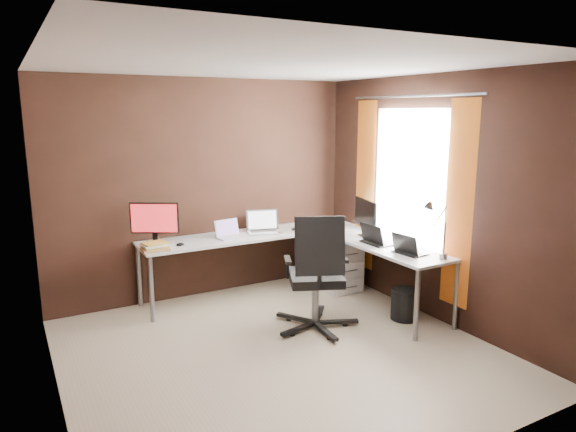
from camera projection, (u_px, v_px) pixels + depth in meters
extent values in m
cube|color=tan|center=(279.00, 352.00, 4.61)|extent=(3.60, 3.60, 0.00)
cube|color=white|center=(278.00, 64.00, 4.11)|extent=(3.60, 3.60, 0.00)
cube|color=black|center=(205.00, 189.00, 5.90)|extent=(3.60, 0.00, 2.50)
cube|color=black|center=(433.00, 274.00, 2.82)|extent=(3.60, 0.00, 2.50)
cube|color=black|center=(47.00, 242.00, 3.50)|extent=(0.00, 3.60, 2.50)
cube|color=black|center=(434.00, 199.00, 5.22)|extent=(0.00, 3.60, 2.50)
cube|color=white|center=(410.00, 176.00, 5.48)|extent=(0.00, 1.00, 1.30)
cube|color=#D25B18|center=(459.00, 205.00, 4.88)|extent=(0.01, 0.35, 2.00)
cube|color=#D25B18|center=(365.00, 186.00, 6.12)|extent=(0.01, 0.35, 2.00)
cylinder|color=slate|center=(412.00, 96.00, 5.29)|extent=(0.02, 1.90, 0.02)
cube|color=white|center=(254.00, 235.00, 5.98)|extent=(2.65, 0.60, 0.03)
cube|color=white|center=(385.00, 245.00, 5.51)|extent=(0.60, 1.65, 0.03)
cylinder|color=slate|center=(151.00, 289.00, 5.21)|extent=(0.05, 0.05, 0.70)
cylinder|color=slate|center=(139.00, 275.00, 5.66)|extent=(0.05, 0.05, 0.70)
cylinder|color=slate|center=(417.00, 305.00, 4.78)|extent=(0.05, 0.05, 0.70)
cylinder|color=slate|center=(456.00, 296.00, 5.03)|extent=(0.05, 0.05, 0.70)
cylinder|color=slate|center=(332.00, 246.00, 6.89)|extent=(0.05, 0.05, 0.70)
cube|color=white|center=(338.00, 265.00, 6.22)|extent=(0.42, 0.50, 0.60)
cube|color=black|center=(155.00, 244.00, 5.49)|extent=(0.27, 0.24, 0.01)
cube|color=black|center=(155.00, 238.00, 5.50)|extent=(0.06, 0.05, 0.10)
cube|color=black|center=(154.00, 218.00, 5.45)|extent=(0.46, 0.28, 0.33)
cube|color=red|center=(154.00, 218.00, 5.44)|extent=(0.42, 0.25, 0.30)
cube|color=black|center=(366.00, 236.00, 5.82)|extent=(0.17, 0.22, 0.01)
cube|color=black|center=(365.00, 232.00, 5.81)|extent=(0.04, 0.05, 0.09)
cube|color=black|center=(365.00, 214.00, 5.76)|extent=(0.15, 0.51, 0.33)
cube|color=#0F47BB|center=(367.00, 214.00, 5.77)|extent=(0.12, 0.48, 0.30)
cube|color=white|center=(231.00, 237.00, 5.76)|extent=(0.32, 0.25, 0.02)
cube|color=white|center=(227.00, 228.00, 5.80)|extent=(0.30, 0.10, 0.18)
cube|color=#79579A|center=(227.00, 228.00, 5.79)|extent=(0.26, 0.08, 0.16)
cube|color=silver|center=(264.00, 232.00, 6.02)|extent=(0.44, 0.36, 0.02)
cube|color=silver|center=(262.00, 220.00, 6.09)|extent=(0.39, 0.17, 0.24)
cube|color=white|center=(262.00, 220.00, 6.08)|extent=(0.34, 0.15, 0.20)
cube|color=black|center=(378.00, 243.00, 5.52)|extent=(0.24, 0.34, 0.02)
cube|color=black|center=(372.00, 234.00, 5.45)|extent=(0.07, 0.34, 0.21)
cube|color=#161936|center=(372.00, 234.00, 5.45)|extent=(0.06, 0.30, 0.18)
cube|color=black|center=(410.00, 253.00, 5.14)|extent=(0.25, 0.33, 0.02)
cube|color=black|center=(405.00, 244.00, 5.07)|extent=(0.09, 0.32, 0.20)
cube|color=#BD4E89|center=(405.00, 244.00, 5.07)|extent=(0.08, 0.28, 0.17)
cube|color=tan|center=(155.00, 249.00, 5.24)|extent=(0.27, 0.22, 0.03)
cube|color=gold|center=(155.00, 247.00, 5.24)|extent=(0.25, 0.20, 0.02)
cube|color=white|center=(155.00, 245.00, 5.23)|extent=(0.28, 0.23, 0.02)
cube|color=gold|center=(155.00, 243.00, 5.23)|extent=(0.26, 0.22, 0.02)
ellipsoid|color=black|center=(180.00, 244.00, 5.41)|extent=(0.10, 0.07, 0.03)
ellipsoid|color=black|center=(295.00, 229.00, 6.13)|extent=(0.10, 0.08, 0.04)
cylinder|color=slate|center=(443.00, 256.00, 4.93)|extent=(0.08, 0.08, 0.06)
cylinder|color=slate|center=(444.00, 238.00, 4.89)|extent=(0.02, 0.02, 0.30)
cylinder|color=slate|center=(440.00, 217.00, 4.85)|extent=(0.02, 0.17, 0.23)
cone|color=slate|center=(431.00, 208.00, 4.87)|extent=(0.10, 0.12, 0.13)
cylinder|color=slate|center=(315.00, 301.00, 5.10)|extent=(0.07, 0.07, 0.42)
cube|color=black|center=(316.00, 278.00, 5.05)|extent=(0.67, 0.67, 0.09)
cube|color=black|center=(320.00, 246.00, 4.74)|extent=(0.48, 0.31, 0.55)
cylinder|color=black|center=(405.00, 304.00, 5.32)|extent=(0.29, 0.29, 0.32)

